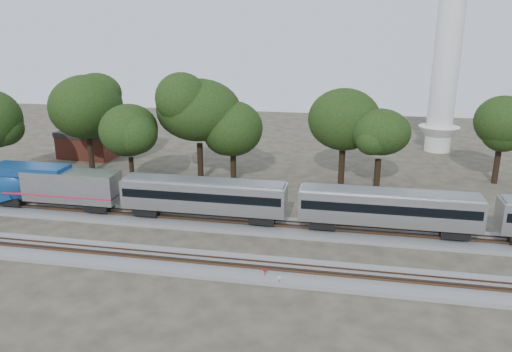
{
  "coord_description": "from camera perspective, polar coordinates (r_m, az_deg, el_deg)",
  "views": [
    {
      "loc": [
        11.81,
        -43.77,
        21.42
      ],
      "look_at": [
        2.27,
        5.0,
        6.17
      ],
      "focal_mm": 35.0,
      "sensor_mm": 36.0,
      "label": 1
    }
  ],
  "objects": [
    {
      "name": "ground",
      "position": [
        50.14,
        -3.69,
        -8.27
      ],
      "size": [
        160.0,
        160.0,
        0.0
      ],
      "primitive_type": "plane",
      "color": "#383328",
      "rests_on": "ground"
    },
    {
      "name": "track_far",
      "position": [
        55.37,
        -2.12,
        -5.48
      ],
      "size": [
        160.0,
        5.0,
        0.73
      ],
      "color": "slate",
      "rests_on": "ground"
    },
    {
      "name": "track_near",
      "position": [
        46.59,
        -4.95,
        -10.1
      ],
      "size": [
        160.0,
        5.0,
        0.73
      ],
      "color": "slate",
      "rests_on": "ground"
    },
    {
      "name": "train",
      "position": [
        54.81,
        25.4,
        -3.93
      ],
      "size": [
        114.96,
        3.29,
        4.85
      ],
      "color": "#BABCC1",
      "rests_on": "ground"
    },
    {
      "name": "switch_stand_red",
      "position": [
        44.12,
        1.01,
        -10.96
      ],
      "size": [
        0.34,
        0.12,
        1.09
      ],
      "rotation": [
        0.0,
        0.0,
        0.26
      ],
      "color": "#512D19",
      "rests_on": "ground"
    },
    {
      "name": "switch_stand_white",
      "position": [
        43.21,
        2.66,
        -11.78
      ],
      "size": [
        0.3,
        0.07,
        0.93
      ],
      "rotation": [
        0.0,
        0.0,
        -0.15
      ],
      "color": "#512D19",
      "rests_on": "ground"
    },
    {
      "name": "switch_lever",
      "position": [
        43.98,
        4.42,
        -11.92
      ],
      "size": [
        0.56,
        0.41,
        0.3
      ],
      "primitive_type": "cube",
      "rotation": [
        0.0,
        0.0,
        0.24
      ],
      "color": "#512D19",
      "rests_on": "ground"
    },
    {
      "name": "brick_building",
      "position": [
        87.71,
        -18.42,
        3.55
      ],
      "size": [
        9.83,
        7.35,
        4.46
      ],
      "rotation": [
        0.0,
        0.0,
        -0.09
      ],
      "color": "brown",
      "rests_on": "ground"
    },
    {
      "name": "tree_1",
      "position": [
        77.25,
        -18.84,
        7.48
      ],
      "size": [
        9.95,
        9.95,
        14.02
      ],
      "color": "black",
      "rests_on": "ground"
    },
    {
      "name": "tree_2",
      "position": [
        67.57,
        -14.33,
        5.08
      ],
      "size": [
        8.16,
        8.16,
        11.51
      ],
      "color": "black",
      "rests_on": "ground"
    },
    {
      "name": "tree_3",
      "position": [
        68.8,
        -6.59,
        7.49
      ],
      "size": [
        10.29,
        10.29,
        14.51
      ],
      "color": "black",
      "rests_on": "ground"
    },
    {
      "name": "tree_4",
      "position": [
        68.07,
        -2.67,
        5.42
      ],
      "size": [
        7.86,
        7.86,
        11.08
      ],
      "color": "black",
      "rests_on": "ground"
    },
    {
      "name": "tree_5",
      "position": [
        68.61,
        10.03,
        6.36
      ],
      "size": [
        9.15,
        9.15,
        12.91
      ],
      "color": "black",
      "rests_on": "ground"
    },
    {
      "name": "tree_6",
      "position": [
        66.62,
        14.02,
        4.89
      ],
      "size": [
        8.1,
        8.1,
        11.42
      ],
      "color": "black",
      "rests_on": "ground"
    },
    {
      "name": "tree_7",
      "position": [
        75.44,
        26.39,
        5.58
      ],
      "size": [
        8.86,
        8.86,
        12.49
      ],
      "color": "black",
      "rests_on": "ground"
    }
  ]
}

